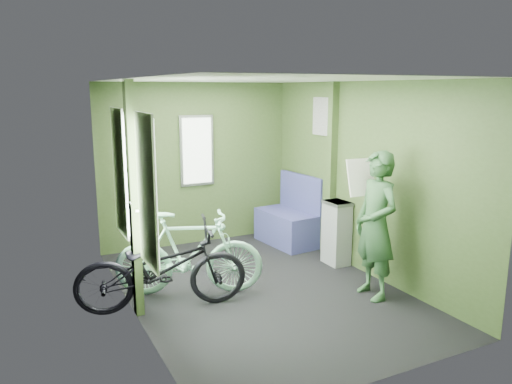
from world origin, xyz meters
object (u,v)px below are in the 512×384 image
bicycle_mint (190,295)px  passenger (376,225)px  bicycle_black (164,310)px  waste_box (336,233)px  bench_seat (289,224)px

bicycle_mint → passenger: 2.14m
bicycle_black → waste_box: size_ratio=2.09×
bicycle_mint → bench_seat: (1.90, 1.14, 0.30)m
passenger → waste_box: passenger is taller
bicycle_black → passenger: (2.13, -0.67, 0.80)m
passenger → waste_box: bearing=169.3°
bicycle_black → bicycle_mint: (0.37, 0.23, 0.00)m
bicycle_mint → waste_box: size_ratio=1.94×
waste_box → bench_seat: (-0.11, 1.01, -0.11)m
bicycle_black → passenger: size_ratio=1.08×
passenger → bicycle_mint: bearing=-114.4°
bicycle_black → bench_seat: (2.27, 1.37, 0.30)m
bicycle_black → bench_seat: bench_seat is taller
bench_seat → bicycle_mint: bearing=-154.9°
bicycle_black → bicycle_mint: 0.43m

